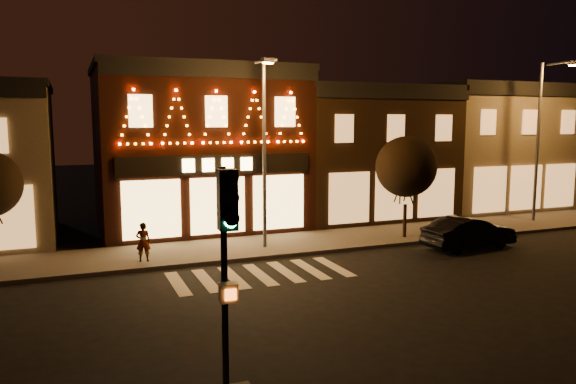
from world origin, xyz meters
TOP-DOWN VIEW (x-y plane):
  - ground at (0.00, 0.00)m, footprint 120.00×120.00m
  - sidewalk_far at (2.00, 8.00)m, footprint 44.00×4.00m
  - building_pulp at (0.00, 13.98)m, footprint 10.20×8.34m
  - building_right_a at (9.50, 13.99)m, footprint 9.20×8.28m
  - building_right_b at (18.50, 13.99)m, footprint 9.20×8.28m
  - traffic_signal_near at (-3.79, -5.33)m, footprint 0.34×0.48m
  - streetlamp_mid at (1.39, 7.32)m, footprint 0.72×1.81m
  - streetlamp_right at (17.34, 7.86)m, footprint 0.73×1.95m
  - tree_right at (8.24, 7.04)m, footprint 2.83×2.83m
  - dark_sedan at (9.89, 4.54)m, footprint 4.38×1.79m
  - pedestrian at (-3.76, 6.96)m, footprint 0.63×0.50m

SIDE VIEW (x-z plane):
  - ground at x=0.00m, z-range 0.00..0.00m
  - sidewalk_far at x=2.00m, z-range 0.00..0.15m
  - dark_sedan at x=9.89m, z-range 0.00..1.41m
  - pedestrian at x=-3.76m, z-range 0.15..1.69m
  - traffic_signal_near at x=-3.79m, z-range 1.10..5.74m
  - tree_right at x=8.24m, z-range 1.10..5.83m
  - building_right_a at x=9.50m, z-range 0.01..7.51m
  - building_right_b at x=18.50m, z-range 0.01..7.81m
  - building_pulp at x=0.00m, z-range 0.01..8.31m
  - streetlamp_mid at x=1.39m, z-range 0.84..8.75m
  - streetlamp_right at x=17.34m, z-range 0.89..9.38m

